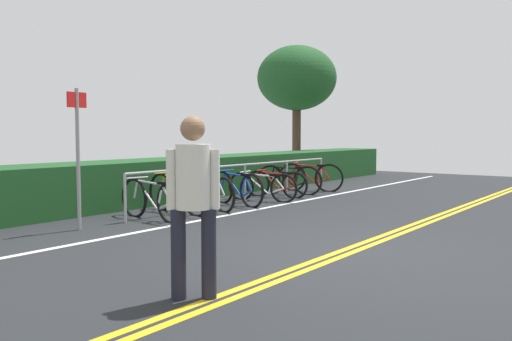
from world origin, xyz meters
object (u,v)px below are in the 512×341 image
bicycle_4 (262,187)px  sign_post_near (78,145)px  bicycle_6 (289,180)px  bicycle_7 (310,177)px  tree_mid (297,79)px  bike_rack (245,173)px  pedestrian (193,194)px  bicycle_0 (152,200)px  bicycle_2 (210,192)px  bicycle_3 (237,188)px  bicycle_1 (178,194)px  bicycle_5 (276,184)px

bicycle_4 → sign_post_near: size_ratio=0.78×
bicycle_6 → sign_post_near: (-6.21, -0.09, 0.98)m
bicycle_7 → tree_mid: size_ratio=0.36×
bike_rack → pedestrian: pedestrian is taller
bicycle_4 → pedestrian: (-6.28, -3.75, 0.65)m
bicycle_0 → tree_mid: bearing=18.5°
bicycle_0 → tree_mid: 11.14m
bicycle_0 → bicycle_2: size_ratio=1.06×
bicycle_3 → tree_mid: size_ratio=0.36×
bicycle_1 → bicycle_3: size_ratio=1.09×
bicycle_3 → bicycle_5: (1.67, 0.13, -0.04)m
bicycle_4 → sign_post_near: sign_post_near is taller
bicycle_4 → pedestrian: size_ratio=1.03×
bike_rack → bicycle_7: 2.91m
bicycle_1 → pedestrian: pedestrian is taller
tree_mid → bicycle_1: bearing=-161.0°
bicycle_6 → bicycle_1: bearing=-179.2°
bicycle_3 → bicycle_5: 1.67m
bicycle_1 → pedestrian: (-3.83, -3.96, 0.60)m
bicycle_5 → bicycle_2: bearing=-177.8°
tree_mid → bike_rack: bearing=-155.8°
bicycle_4 → bicycle_7: bearing=4.5°
bicycle_3 → bicycle_7: size_ratio=1.01×
bike_rack → sign_post_near: size_ratio=3.03×
bicycle_4 → bicycle_5: (0.78, 0.16, -0.01)m
sign_post_near → tree_mid: tree_mid is taller
sign_post_near → bike_rack: bearing=-0.6°
sign_post_near → bicycle_1: bearing=0.9°
pedestrian → bicycle_4: bearing=30.8°
bicycle_1 → sign_post_near: (-2.25, -0.04, 0.97)m
bike_rack → bicycle_7: (2.90, 0.06, -0.28)m
bicycle_4 → bicycle_5: bicycle_4 is taller
bike_rack → tree_mid: (7.30, 3.28, 2.79)m
bicycle_1 → bicycle_4: size_ratio=1.06×
bicycle_2 → sign_post_near: size_ratio=0.76×
bicycle_1 → bicycle_6: (3.97, 0.05, -0.01)m
bicycle_2 → bicycle_7: bearing=1.8°
bicycle_1 → bicycle_6: size_ratio=1.10×
bicycle_7 → bike_rack: bearing=-178.8°
bicycle_1 → bicycle_5: (3.24, -0.05, -0.06)m
bicycle_6 → bicycle_7: bearing=-4.6°
tree_mid → bicycle_7: bearing=-143.9°
bicycle_7 → bicycle_6: bearing=175.4°
bicycle_3 → sign_post_near: 3.94m
bicycle_1 → bicycle_7: size_ratio=1.10×
bicycle_3 → tree_mid: bearing=23.7°
pedestrian → tree_mid: 15.14m
bicycle_6 → pedestrian: size_ratio=0.99×
bike_rack → bicycle_5: 1.29m
bicycle_1 → bicycle_4: bearing=-4.9°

